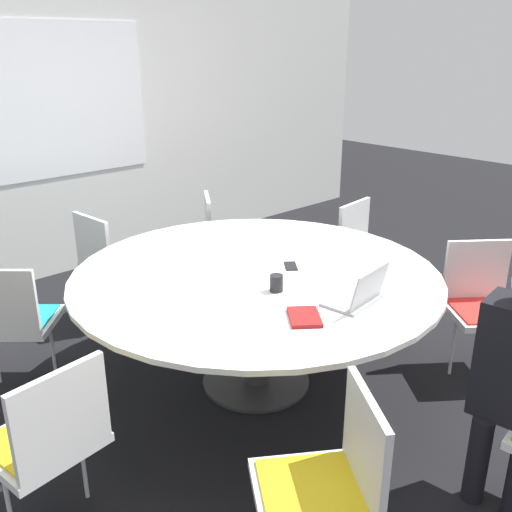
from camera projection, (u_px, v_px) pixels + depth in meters
ground_plane at (256, 382)px, 3.62m from camera, size 16.00×16.00×0.00m
wall_back at (51, 125)px, 4.93m from camera, size 8.00×0.07×2.70m
conference_table at (256, 287)px, 3.39m from camera, size 2.16×2.16×0.75m
chair_1 at (482, 298)px, 3.61m from camera, size 0.61×0.60×0.84m
chair_2 at (367, 247)px, 4.51m from camera, size 0.49×0.47×0.84m
chair_3 at (224, 236)px, 4.77m from camera, size 0.60×0.60×0.84m
chair_4 at (109, 257)px, 4.30m from camera, size 0.45×0.47×0.84m
chair_5 at (13, 316)px, 3.37m from camera, size 0.61×0.61×0.84m
chair_6 at (48, 434)px, 2.35m from camera, size 0.49×0.48×0.84m
chair_7 at (330, 479)px, 2.11m from camera, size 0.60×0.60×0.84m
laptop at (359, 294)px, 2.92m from camera, size 0.33×0.26×0.21m
spiral_notebook at (304, 317)px, 2.78m from camera, size 0.25×0.26×0.02m
coffee_cup at (276, 283)px, 3.08m from camera, size 0.07×0.07×0.09m
cell_phone at (291, 266)px, 3.43m from camera, size 0.14×0.15×0.01m
handbag at (320, 277)px, 4.88m from camera, size 0.36×0.16×0.28m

